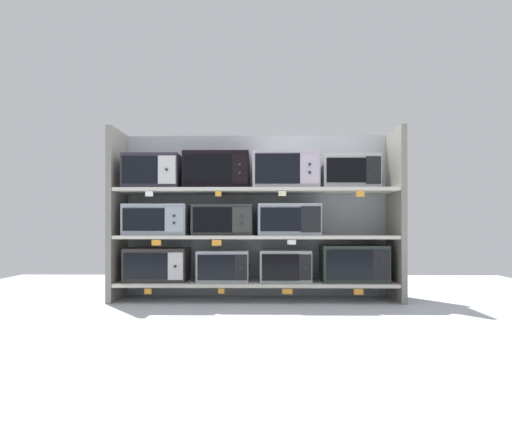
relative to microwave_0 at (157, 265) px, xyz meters
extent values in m
cube|color=#B2B7BC|center=(0.89, -1.00, -0.32)|extent=(6.44, 6.00, 0.02)
cube|color=#9EA3A8|center=(0.89, 0.26, 0.45)|extent=(2.64, 0.04, 1.52)
cube|color=gray|center=(-0.36, 0.00, 0.45)|extent=(0.05, 0.48, 1.52)
cube|color=gray|center=(2.14, 0.00, 0.45)|extent=(0.05, 0.48, 1.52)
cube|color=beige|center=(0.89, 0.00, -0.16)|extent=(2.44, 0.48, 0.03)
cube|color=#312C2C|center=(0.00, 0.00, 0.00)|extent=(0.54, 0.33, 0.29)
cube|color=black|center=(-0.06, -0.17, 0.00)|extent=(0.38, 0.01, 0.22)
cube|color=silver|center=(0.20, -0.17, 0.00)|extent=(0.13, 0.01, 0.24)
cylinder|color=#262628|center=(0.20, -0.18, 0.00)|extent=(0.02, 0.01, 0.02)
cube|color=#9DA4AF|center=(0.60, 0.00, -0.01)|extent=(0.45, 0.35, 0.27)
cube|color=black|center=(0.55, -0.17, -0.01)|extent=(0.32, 0.01, 0.22)
cube|color=black|center=(0.76, -0.17, -0.01)|extent=(0.11, 0.01, 0.22)
cylinder|color=#262628|center=(0.76, -0.18, -0.01)|extent=(0.02, 0.01, 0.02)
cube|color=#9AA5A4|center=(1.15, 0.00, -0.01)|extent=(0.45, 0.33, 0.28)
cube|color=black|center=(1.10, -0.17, -0.01)|extent=(0.32, 0.01, 0.23)
cube|color=black|center=(1.31, -0.17, -0.01)|extent=(0.10, 0.01, 0.22)
cylinder|color=#262628|center=(1.31, -0.18, -0.01)|extent=(0.02, 0.01, 0.02)
cube|color=#27332E|center=(1.76, 0.00, 0.01)|extent=(0.57, 0.34, 0.32)
cube|color=black|center=(1.69, -0.17, 0.01)|extent=(0.40, 0.01, 0.26)
cube|color=black|center=(1.96, -0.17, 0.01)|extent=(0.14, 0.01, 0.26)
cylinder|color=#262628|center=(1.96, -0.18, -0.02)|extent=(0.02, 0.01, 0.02)
cylinder|color=#262628|center=(1.96, -0.18, 0.05)|extent=(0.02, 0.01, 0.02)
cube|color=orange|center=(-0.02, -0.24, -0.21)|extent=(0.06, 0.00, 0.05)
cube|color=orange|center=(0.60, -0.24, -0.20)|extent=(0.05, 0.00, 0.04)
cube|color=orange|center=(1.16, -0.24, -0.20)|extent=(0.09, 0.00, 0.04)
cube|color=orange|center=(1.75, -0.24, -0.21)|extent=(0.08, 0.00, 0.05)
cube|color=beige|center=(0.89, 0.00, 0.25)|extent=(2.44, 0.48, 0.03)
cube|color=#96A1AD|center=(0.01, 0.00, 0.40)|extent=(0.56, 0.39, 0.27)
cube|color=black|center=(-0.07, -0.20, 0.40)|extent=(0.36, 0.01, 0.19)
cube|color=#96A1AD|center=(0.19, -0.20, 0.40)|extent=(0.16, 0.01, 0.22)
cylinder|color=#262628|center=(0.19, -0.20, 0.37)|extent=(0.02, 0.01, 0.02)
cylinder|color=#262628|center=(0.19, -0.20, 0.43)|extent=(0.02, 0.01, 0.02)
cube|color=#313231|center=(0.60, 0.00, 0.40)|extent=(0.53, 0.38, 0.27)
cube|color=black|center=(0.52, -0.19, 0.40)|extent=(0.34, 0.01, 0.21)
cube|color=#313231|center=(0.77, -0.19, 0.40)|extent=(0.16, 0.01, 0.22)
cylinder|color=#262628|center=(0.77, -0.20, 0.37)|extent=(0.02, 0.01, 0.02)
cylinder|color=#262628|center=(0.77, -0.20, 0.43)|extent=(0.02, 0.01, 0.02)
cube|color=#9AA2AB|center=(1.18, 0.00, 0.40)|extent=(0.55, 0.40, 0.28)
cube|color=black|center=(1.10, -0.20, 0.40)|extent=(0.34, 0.01, 0.20)
cube|color=black|center=(1.36, -0.20, 0.40)|extent=(0.17, 0.01, 0.22)
cube|color=orange|center=(0.05, -0.24, 0.21)|extent=(0.08, 0.00, 0.05)
cube|color=orange|center=(0.56, -0.24, 0.20)|extent=(0.08, 0.00, 0.05)
cube|color=white|center=(1.19, -0.24, 0.21)|extent=(0.07, 0.00, 0.04)
cube|color=beige|center=(0.89, 0.00, 0.66)|extent=(2.44, 0.48, 0.03)
cube|color=#302B38|center=(-0.03, 0.00, 0.83)|extent=(0.49, 0.42, 0.30)
cube|color=black|center=(-0.10, -0.21, 0.83)|extent=(0.31, 0.01, 0.23)
cube|color=silver|center=(0.13, -0.21, 0.83)|extent=(0.15, 0.01, 0.24)
cylinder|color=#262628|center=(0.13, -0.22, 0.83)|extent=(0.02, 0.01, 0.02)
cube|color=black|center=(0.54, 0.00, 0.84)|extent=(0.58, 0.34, 0.33)
cube|color=black|center=(0.48, -0.17, 0.84)|extent=(0.41, 0.01, 0.24)
cube|color=black|center=(0.75, -0.17, 0.84)|extent=(0.13, 0.01, 0.26)
cylinder|color=#262628|center=(0.75, -0.18, 0.80)|extent=(0.02, 0.01, 0.02)
cylinder|color=#262628|center=(0.75, -0.18, 0.87)|extent=(0.02, 0.01, 0.02)
cube|color=#BDB0C0|center=(1.15, 0.00, 0.84)|extent=(0.58, 0.39, 0.32)
cube|color=black|center=(1.07, -0.20, 0.84)|extent=(0.38, 0.01, 0.26)
cube|color=#BDB0C0|center=(1.35, -0.20, 0.84)|extent=(0.16, 0.01, 0.26)
cylinder|color=#262628|center=(1.35, -0.21, 0.80)|extent=(0.02, 0.01, 0.02)
cylinder|color=#262628|center=(1.35, -0.21, 0.87)|extent=(0.02, 0.01, 0.02)
cube|color=#B4B8B7|center=(1.72, 0.00, 0.82)|extent=(0.49, 0.36, 0.29)
cube|color=black|center=(1.66, -0.18, 0.82)|extent=(0.34, 0.01, 0.21)
cube|color=black|center=(1.89, -0.18, 0.82)|extent=(0.13, 0.01, 0.24)
cylinder|color=#262628|center=(1.89, -0.19, 0.82)|extent=(0.02, 0.01, 0.02)
cube|color=white|center=(-0.01, -0.24, 0.62)|extent=(0.07, 0.00, 0.04)
cube|color=orange|center=(0.57, -0.24, 0.62)|extent=(0.05, 0.00, 0.04)
cube|color=beige|center=(1.11, -0.24, 0.62)|extent=(0.06, 0.00, 0.04)
cube|color=orange|center=(1.77, -0.24, 0.62)|extent=(0.07, 0.00, 0.05)
camera|label=1|loc=(0.95, -3.92, 0.34)|focal=30.77mm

